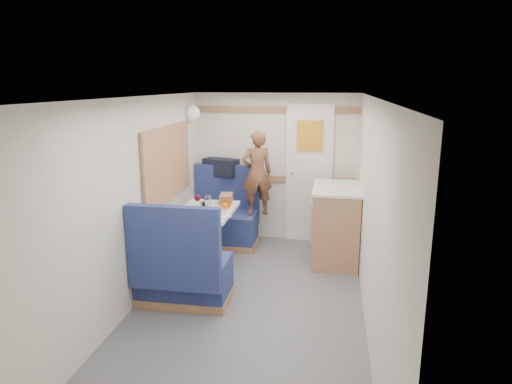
% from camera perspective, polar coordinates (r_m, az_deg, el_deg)
% --- Properties ---
extents(floor, '(4.50, 4.50, 0.00)m').
position_cam_1_polar(floor, '(4.44, -1.33, -15.09)').
color(floor, '#515156').
rests_on(floor, ground).
extents(ceiling, '(4.50, 4.50, 0.00)m').
position_cam_1_polar(ceiling, '(3.90, -1.49, 11.67)').
color(ceiling, silver).
rests_on(ceiling, wall_back).
extents(wall_back, '(2.20, 0.02, 2.00)m').
position_cam_1_polar(wall_back, '(6.23, 2.52, 3.06)').
color(wall_back, silver).
rests_on(wall_back, floor).
extents(wall_left, '(0.02, 4.50, 2.00)m').
position_cam_1_polar(wall_left, '(4.40, -15.64, -1.83)').
color(wall_left, silver).
rests_on(wall_left, floor).
extents(wall_right, '(0.02, 4.50, 2.00)m').
position_cam_1_polar(wall_right, '(4.01, 14.26, -3.23)').
color(wall_right, silver).
rests_on(wall_right, floor).
extents(oak_trim_low, '(2.15, 0.02, 0.08)m').
position_cam_1_polar(oak_trim_low, '(6.24, 2.48, 1.67)').
color(oak_trim_low, '#9B6846').
rests_on(oak_trim_low, wall_back).
extents(oak_trim_high, '(2.15, 0.02, 0.08)m').
position_cam_1_polar(oak_trim_high, '(6.11, 2.57, 10.23)').
color(oak_trim_high, '#9B6846').
rests_on(oak_trim_high, wall_back).
extents(side_window, '(0.04, 1.30, 0.72)m').
position_cam_1_polar(side_window, '(5.24, -11.02, 3.62)').
color(side_window, '#A9B297').
rests_on(side_window, wall_left).
extents(rear_door, '(0.62, 0.12, 1.86)m').
position_cam_1_polar(rear_door, '(6.16, 6.64, 2.61)').
color(rear_door, white).
rests_on(rear_door, wall_back).
extents(dinette_table, '(0.62, 0.92, 0.72)m').
position_cam_1_polar(dinette_table, '(5.26, -6.29, -3.82)').
color(dinette_table, white).
rests_on(dinette_table, floor).
extents(bench_far, '(0.90, 0.59, 1.05)m').
position_cam_1_polar(bench_far, '(6.14, -4.04, -3.84)').
color(bench_far, navy).
rests_on(bench_far, floor).
extents(bench_near, '(0.90, 0.59, 1.05)m').
position_cam_1_polar(bench_near, '(4.58, -9.17, -10.16)').
color(bench_near, navy).
rests_on(bench_near, floor).
extents(ledge, '(0.90, 0.14, 0.04)m').
position_cam_1_polar(ledge, '(6.24, -3.58, 1.94)').
color(ledge, '#9B6846').
rests_on(ledge, bench_far).
extents(dome_light, '(0.20, 0.20, 0.20)m').
position_cam_1_polar(dome_light, '(5.97, -8.00, 9.75)').
color(dome_light, white).
rests_on(dome_light, wall_left).
extents(galley_counter, '(0.57, 0.92, 0.92)m').
position_cam_1_polar(galley_counter, '(5.63, 9.88, -3.86)').
color(galley_counter, '#9B6846').
rests_on(galley_counter, floor).
extents(person, '(0.47, 0.40, 1.10)m').
position_cam_1_polar(person, '(5.83, 0.12, 2.36)').
color(person, brown).
rests_on(person, bench_far).
extents(duffel_bag, '(0.52, 0.36, 0.22)m').
position_cam_1_polar(duffel_bag, '(6.23, -4.40, 3.16)').
color(duffel_bag, black).
rests_on(duffel_bag, ledge).
extents(tray, '(0.41, 0.46, 0.02)m').
position_cam_1_polar(tray, '(4.86, -5.72, -3.25)').
color(tray, white).
rests_on(tray, dinette_table).
extents(orange_fruit, '(0.08, 0.08, 0.08)m').
position_cam_1_polar(orange_fruit, '(5.14, -3.95, -1.74)').
color(orange_fruit, orange).
rests_on(orange_fruit, tray).
extents(cheese_block, '(0.11, 0.09, 0.04)m').
position_cam_1_polar(cheese_block, '(5.04, -6.48, -2.36)').
color(cheese_block, '#E5D684').
rests_on(cheese_block, tray).
extents(wine_glass, '(0.08, 0.08, 0.17)m').
position_cam_1_polar(wine_glass, '(5.23, -7.33, -0.82)').
color(wine_glass, white).
rests_on(wine_glass, dinette_table).
extents(tumbler_left, '(0.07, 0.07, 0.12)m').
position_cam_1_polar(tumbler_left, '(4.97, -8.98, -2.39)').
color(tumbler_left, white).
rests_on(tumbler_left, dinette_table).
extents(tumbler_mid, '(0.07, 0.07, 0.11)m').
position_cam_1_polar(tumbler_mid, '(5.42, -5.99, -1.01)').
color(tumbler_mid, white).
rests_on(tumbler_mid, dinette_table).
extents(tumbler_right, '(0.07, 0.07, 0.11)m').
position_cam_1_polar(tumbler_right, '(5.26, -6.14, -1.46)').
color(tumbler_right, white).
rests_on(tumbler_right, dinette_table).
extents(beer_glass, '(0.07, 0.07, 0.11)m').
position_cam_1_polar(beer_glass, '(5.26, -3.64, -1.43)').
color(beer_glass, brown).
rests_on(beer_glass, dinette_table).
extents(pepper_grinder, '(0.04, 0.04, 0.10)m').
position_cam_1_polar(pepper_grinder, '(5.15, -6.57, -1.82)').
color(pepper_grinder, black).
rests_on(pepper_grinder, dinette_table).
extents(salt_grinder, '(0.03, 0.03, 0.09)m').
position_cam_1_polar(salt_grinder, '(5.30, -6.86, -1.51)').
color(salt_grinder, silver).
rests_on(salt_grinder, dinette_table).
extents(bread_loaf, '(0.17, 0.28, 0.11)m').
position_cam_1_polar(bread_loaf, '(5.47, -3.76, -0.84)').
color(bread_loaf, brown).
rests_on(bread_loaf, dinette_table).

